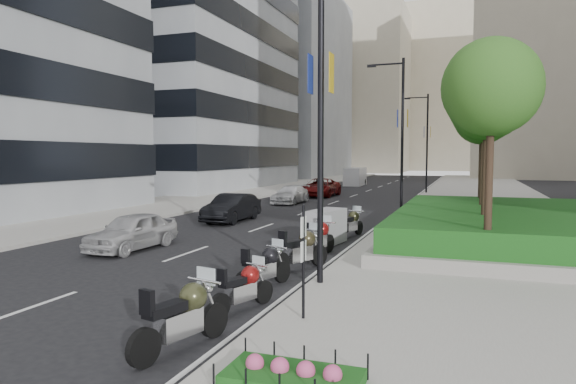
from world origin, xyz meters
The scene contains 33 objects.
ground centered at (0.00, 0.00, 0.00)m, with size 160.00×160.00×0.00m, color black.
sidewalk_right centered at (9.00, 30.00, 0.07)m, with size 10.00×100.00×0.15m, color #9E9B93.
sidewalk_left centered at (-12.00, 30.00, 0.07)m, with size 8.00×100.00×0.15m, color #9E9B93.
lane_edge centered at (3.70, 30.00, 0.01)m, with size 0.12×100.00×0.01m, color silver.
lane_centre centered at (-1.50, 30.00, 0.01)m, with size 0.12×100.00×0.01m, color silver.
building_grey_mid centered at (-24.00, 38.00, 20.00)m, with size 22.00×26.00×40.00m, color gray.
building_grey_far centered at (-24.00, 70.00, 15.00)m, with size 22.00×26.00×30.00m, color gray.
building_cream_right centered at (22.00, 80.00, 18.00)m, with size 28.00×24.00×36.00m, color #B7AD93.
building_cream_left centered at (-18.00, 100.00, 17.00)m, with size 26.00×24.00×34.00m, color #B7AD93.
building_cream_centre centered at (2.00, 120.00, 19.00)m, with size 30.00×24.00×38.00m, color #B7AD93.
planter centered at (10.00, 10.00, 0.35)m, with size 10.00×14.00×0.40m, color gray.
hedge centered at (10.00, 10.00, 0.95)m, with size 9.40×13.40×0.80m, color #164714.
flower_bed centered at (5.60, -5.00, 0.25)m, with size 2.00×1.00×0.20m, color #164714.
tree_0 centered at (8.50, 4.00, 5.42)m, with size 2.80×2.80×6.30m.
tree_1 centered at (8.50, 8.00, 5.42)m, with size 2.80×2.80×6.30m.
tree_2 centered at (8.50, 12.00, 5.42)m, with size 2.80×2.80×6.30m.
tree_3 centered at (8.50, 16.00, 5.42)m, with size 2.80×2.80×6.30m.
lamp_post_0 centered at (4.14, 1.00, 5.07)m, with size 2.34×0.45×9.00m.
lamp_post_1 centered at (4.14, 18.00, 5.07)m, with size 2.34×0.45×9.00m.
lamp_post_2 centered at (4.14, 36.00, 5.07)m, with size 2.34×0.45×9.00m.
parking_sign centered at (4.80, -2.00, 1.46)m, with size 0.06×0.32×2.50m.
motorcycle_0 centered at (3.19, -4.02, 0.64)m, with size 0.89×2.35×1.19m.
motorcycle_1 centered at (3.22, -1.47, 0.53)m, with size 0.84×1.92×0.99m.
motorcycle_2 centered at (2.91, 0.54, 0.56)m, with size 0.93×2.02×1.05m.
motorcycle_3 centered at (3.17, 2.89, 0.64)m, with size 1.18×2.22×1.19m.
motorcycle_4 centered at (3.06, 5.16, 0.62)m, with size 0.80×2.32×1.16m.
motorcycle_5 centered at (2.69, 7.38, 0.69)m, with size 1.27×2.39×1.38m.
motorcycle_6 centered at (3.22, 9.64, 0.59)m, with size 0.83×2.18×1.10m.
car_a centered at (-3.80, 3.98, 0.69)m, with size 1.63×4.06×1.38m, color #B5B4B7.
car_b centered at (-3.86, 12.57, 0.73)m, with size 1.55×4.46×1.47m, color black.
car_c centered at (-4.34, 23.36, 0.64)m, with size 1.80×4.42×1.28m, color silver.
car_d centered at (-4.05, 30.25, 0.77)m, with size 2.56×5.55×1.54m, color #640C0B.
delivery_van centered at (-4.64, 47.05, 0.96)m, with size 1.96×4.94×2.06m.
Camera 1 is at (7.96, -11.87, 3.50)m, focal length 32.00 mm.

